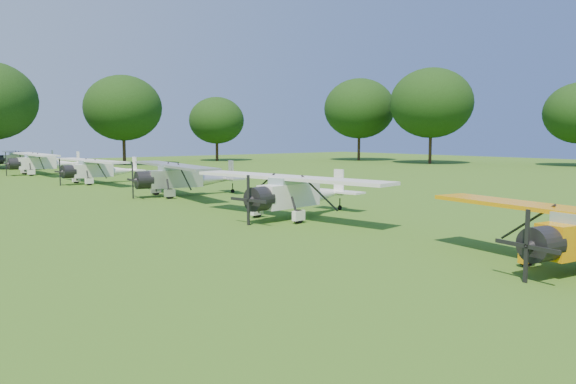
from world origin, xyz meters
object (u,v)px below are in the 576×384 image
aircraft_3 (297,191)px  aircraft_6 (43,161)px  aircraft_7 (23,158)px  aircraft_5 (98,168)px  aircraft_4 (183,175)px

aircraft_3 → aircraft_6: 39.98m
aircraft_6 → aircraft_7: 13.04m
aircraft_5 → aircraft_6: (-0.61, 14.18, 0.10)m
aircraft_3 → aircraft_5: size_ratio=1.04×
aircraft_6 → aircraft_7: aircraft_6 is taller
aircraft_3 → aircraft_6: bearing=82.4°
aircraft_6 → aircraft_7: size_ratio=1.06×
aircraft_4 → aircraft_7: bearing=97.8°
aircraft_3 → aircraft_6: (-1.14, 39.96, 0.05)m
aircraft_7 → aircraft_3: bearing=-87.3°
aircraft_4 → aircraft_6: 27.46m
aircraft_3 → aircraft_4: (0.42, 12.55, 0.03)m
aircraft_3 → aircraft_5: aircraft_3 is taller
aircraft_4 → aircraft_5: bearing=101.5°
aircraft_7 → aircraft_4: bearing=-86.7°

